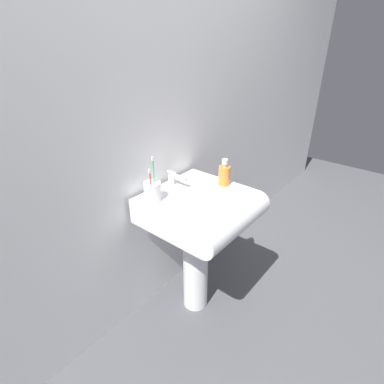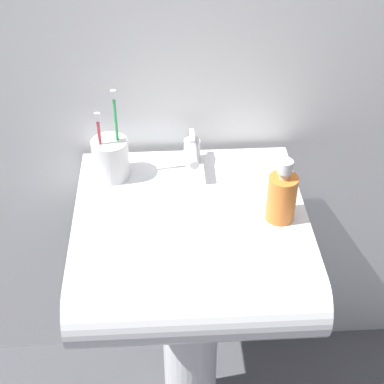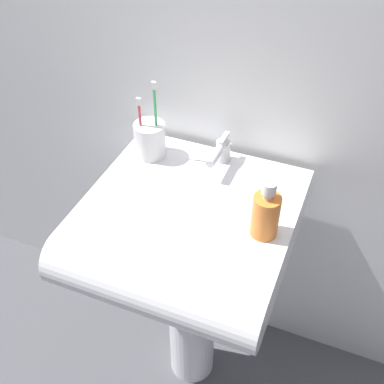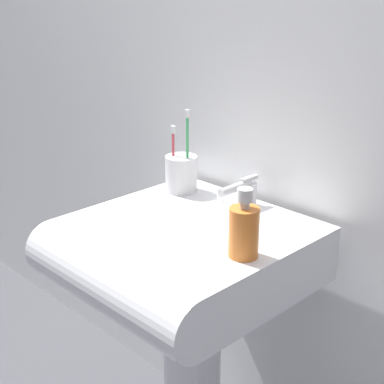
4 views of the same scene
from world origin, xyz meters
name	(u,v)px [view 1 (image 1 of 4)]	position (x,y,z in m)	size (l,w,h in m)	color
ground_plane	(195,302)	(0.00, 0.00, 0.00)	(6.00, 6.00, 0.00)	#4C4C51
wall_back	(154,104)	(0.00, 0.28, 1.20)	(5.00, 0.05, 2.40)	white
sink_pedestal	(196,263)	(0.00, 0.00, 0.32)	(0.15, 0.15, 0.64)	white
sink_basin	(204,209)	(0.00, -0.05, 0.71)	(0.51, 0.53, 0.13)	white
faucet	(174,178)	(0.02, 0.17, 0.81)	(0.04, 0.13, 0.08)	silver
toothbrush_cup	(153,191)	(-0.18, 0.13, 0.82)	(0.08, 0.08, 0.22)	white
soap_bottle	(224,175)	(0.19, -0.04, 0.83)	(0.06, 0.06, 0.15)	orange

